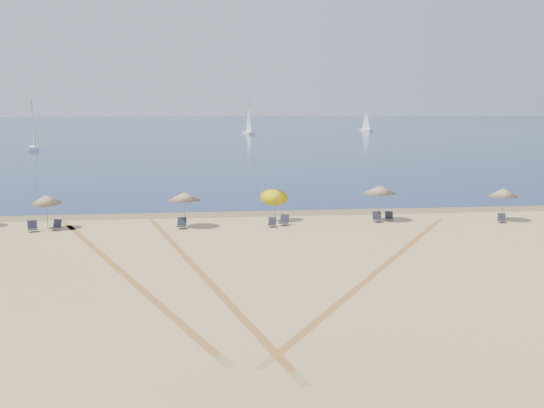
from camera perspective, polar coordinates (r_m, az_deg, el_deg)
The scene contains 20 objects.
ground at distance 24.48m, azimuth 5.56°, elevation -10.17°, with size 160.00×160.00×0.00m, color tan.
ocean at distance 247.79m, azimuth -5.58°, elevation 6.92°, with size 500.00×500.00×0.00m, color #0C2151.
wet_sand at distance 47.55m, azimuth -0.56°, elevation -0.81°, with size 500.00×500.00×0.00m, color olive.
umbrella_1 at distance 43.66m, azimuth -19.41°, elevation 0.40°, with size 1.90×1.95×2.31m.
umbrella_2 at distance 42.21m, azimuth -7.80°, elevation 0.67°, with size 2.18×2.20×2.38m.
umbrella_3 at distance 43.89m, azimuth 0.18°, elevation 0.90°, with size 1.89×2.07×2.63m.
umbrella_4 at distance 44.82m, azimuth 9.52°, elevation 1.27°, with size 2.29×2.29×2.51m.
umbrella_5 at distance 47.02m, azimuth 19.84°, elevation 0.97°, with size 2.03×2.03×2.31m.
chair_2 at distance 43.35m, azimuth -20.50°, elevation -1.91°, with size 0.74×0.81×0.70m.
chair_3 at distance 43.32m, azimuth -18.62°, elevation -1.83°, with size 0.79×0.84×0.68m.
chair_4 at distance 42.04m, azimuth -8.02°, elevation -1.74°, with size 0.66×0.75×0.71m.
chair_5 at distance 42.17m, azimuth 0.01°, elevation -1.67°, with size 0.65×0.72×0.63m.
chair_6 at distance 42.78m, azimuth 1.10°, elevation -1.48°, with size 0.79×0.85×0.70m.
chair_7 at distance 44.55m, azimuth 9.31°, elevation -1.18°, with size 0.67×0.76×0.70m.
chair_8 at distance 45.08m, azimuth 10.36°, elevation -1.12°, with size 0.66×0.73×0.65m.
chair_9 at distance 46.42m, azimuth 19.71°, elevation -1.22°, with size 0.74×0.78×0.64m.
sailboat_0 at distance 176.54m, azimuth -2.09°, elevation 7.11°, with size 2.75×6.33×9.15m.
sailboat_1 at distance 122.09m, azimuth -20.42°, elevation 5.79°, with size 2.79×6.18×8.92m.
sailboat_2 at distance 200.28m, azimuth 8.36°, elevation 7.12°, with size 3.07×5.48×7.95m.
tire_tracks at distance 32.39m, azimuth -3.58°, elevation -5.40°, with size 51.67×39.86×0.00m.
Camera 1 is at (-5.01, -22.61, 7.94)m, focal length 42.39 mm.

